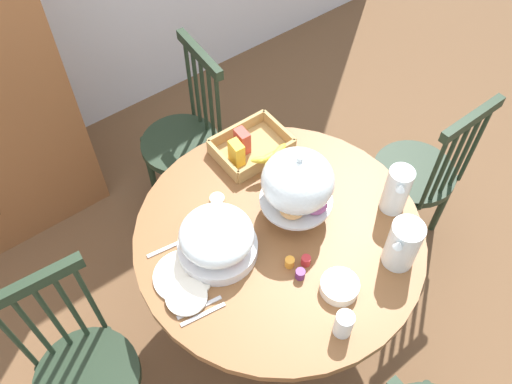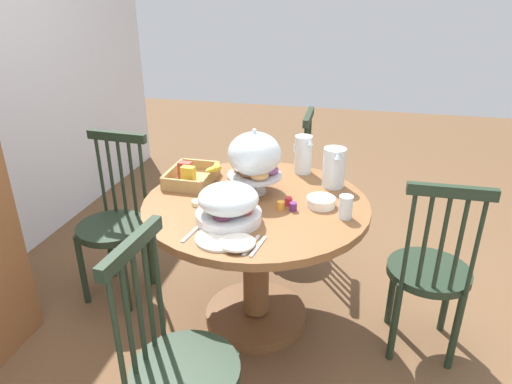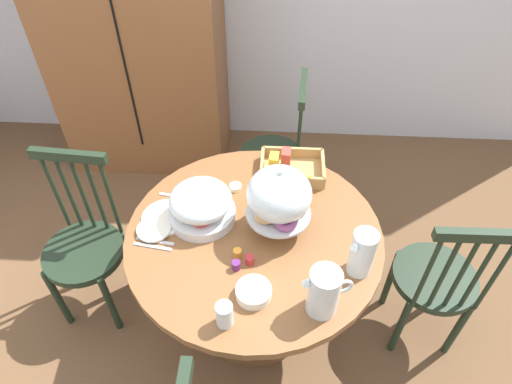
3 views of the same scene
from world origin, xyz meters
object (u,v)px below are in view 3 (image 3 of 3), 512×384
object	(u,v)px
dining_table	(254,263)
windsor_chair_by_cabinet	(275,157)
wooden_armoire	(134,30)
fruit_platter_covered	(201,205)
cereal_basket	(290,169)
cereal_bowl	(254,292)
pastry_stand_with_dome	(279,196)
orange_juice_pitcher	(362,254)
butter_dish	(235,187)
china_plate_small	(154,229)
windsor_chair_near_window	(436,281)
windsor_chair_facing_door	(85,248)
milk_pitcher	(323,293)
drinking_glass	(225,315)
china_plate_large	(166,217)

from	to	relation	value
dining_table	windsor_chair_by_cabinet	xyz separation A→B (m)	(0.08, 0.86, -0.06)
wooden_armoire	fruit_platter_covered	xyz separation A→B (m)	(0.62, -1.36, -0.16)
cereal_basket	cereal_bowl	distance (m)	0.72
dining_table	fruit_platter_covered	distance (m)	0.40
pastry_stand_with_dome	cereal_bowl	bearing A→B (deg)	-103.52
orange_juice_pitcher	butter_dish	distance (m)	0.70
butter_dish	china_plate_small	bearing A→B (deg)	-138.64
windsor_chair_near_window	windsor_chair_facing_door	distance (m)	1.73
wooden_armoire	orange_juice_pitcher	distance (m)	2.06
windsor_chair_by_cabinet	cereal_bowl	xyz separation A→B (m)	(-0.06, -1.18, 0.31)
butter_dish	wooden_armoire	bearing A→B (deg)	122.86
pastry_stand_with_dome	windsor_chair_facing_door	bearing A→B (deg)	176.83
orange_juice_pitcher	cereal_bowl	bearing A→B (deg)	-160.45
china_plate_small	butter_dish	distance (m)	0.44
dining_table	china_plate_small	distance (m)	0.50
fruit_platter_covered	orange_juice_pitcher	distance (m)	0.72
pastry_stand_with_dome	orange_juice_pitcher	xyz separation A→B (m)	(0.33, -0.20, -0.10)
orange_juice_pitcher	cereal_basket	world-z (taller)	orange_juice_pitcher
windsor_chair_facing_door	orange_juice_pitcher	distance (m)	1.38
windsor_chair_by_cabinet	fruit_platter_covered	xyz separation A→B (m)	(-0.32, -0.79, 0.37)
milk_pitcher	drinking_glass	distance (m)	0.37
cereal_bowl	orange_juice_pitcher	bearing A→B (deg)	19.55
cereal_basket	dining_table	bearing A→B (deg)	-111.59
dining_table	butter_dish	size ratio (longest dim) A/B	18.84
china_plate_large	cereal_bowl	bearing A→B (deg)	-42.20
wooden_armoire	dining_table	xyz separation A→B (m)	(0.85, -1.43, -0.47)
milk_pitcher	fruit_platter_covered	bearing A→B (deg)	140.06
wooden_armoire	milk_pitcher	xyz separation A→B (m)	(1.13, -1.79, -0.15)
windsor_chair_near_window	fruit_platter_covered	xyz separation A→B (m)	(-1.10, 0.08, 0.37)
windsor_chair_by_cabinet	drinking_glass	size ratio (longest dim) A/B	8.86
windsor_chair_near_window	pastry_stand_with_dome	distance (m)	0.90
wooden_armoire	cereal_basket	distance (m)	1.46
wooden_armoire	china_plate_large	bearing A→B (deg)	-71.63
windsor_chair_by_cabinet	butter_dish	distance (m)	0.69
windsor_chair_facing_door	china_plate_large	bearing A→B (deg)	-3.18
drinking_glass	pastry_stand_with_dome	bearing A→B (deg)	68.99
windsor_chair_near_window	drinking_glass	distance (m)	1.09
butter_dish	windsor_chair_near_window	bearing A→B (deg)	-15.99
china_plate_small	milk_pitcher	bearing A→B (deg)	-25.17
windsor_chair_near_window	china_plate_large	bearing A→B (deg)	176.86
windsor_chair_by_cabinet	milk_pitcher	world-z (taller)	windsor_chair_by_cabinet
wooden_armoire	butter_dish	xyz separation A→B (m)	(0.75, -1.16, -0.23)
china_plate_large	cereal_bowl	xyz separation A→B (m)	(0.42, -0.38, 0.02)
wooden_armoire	milk_pitcher	distance (m)	2.12
pastry_stand_with_dome	windsor_chair_by_cabinet	bearing A→B (deg)	91.72
orange_juice_pitcher	china_plate_small	distance (m)	0.89
orange_juice_pitcher	butter_dish	bearing A→B (deg)	140.85
fruit_platter_covered	china_plate_large	world-z (taller)	fruit_platter_covered
butter_dish	fruit_platter_covered	bearing A→B (deg)	-123.64
milk_pitcher	cereal_bowl	xyz separation A→B (m)	(-0.26, 0.04, -0.07)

